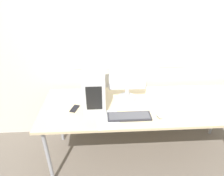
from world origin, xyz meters
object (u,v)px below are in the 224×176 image
Objects in this scene: monitor_main at (128,79)px; cell_phone at (75,109)px; keyboard at (129,116)px; mouse at (159,115)px; pc_tower at (95,86)px.

monitor_main reaches higher than cell_phone.
mouse reaches higher than keyboard.
monitor_main is at bearing 86.45° from keyboard.
cell_phone is at bearing 168.41° from mouse.
keyboard is 0.58m from cell_phone.
pc_tower is 0.32m from cell_phone.
mouse is at bearing -23.26° from pc_tower.
keyboard is 4.57× the size of mouse.
monitor_main is 3.30× the size of cell_phone.
pc_tower is at bearing 42.63° from cell_phone.
cell_phone is (-0.86, 0.18, -0.01)m from mouse.
pc_tower is 1.10× the size of keyboard.
keyboard reaches higher than cell_phone.
keyboard is at bearing -93.55° from monitor_main.
monitor_main reaches higher than keyboard.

